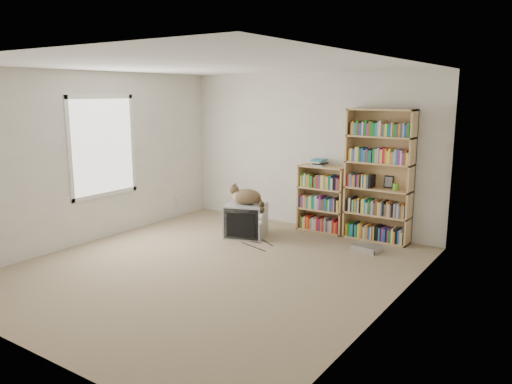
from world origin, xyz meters
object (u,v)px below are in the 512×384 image
Objects in this scene: cat at (249,199)px; dvd_player at (367,248)px; bookcase_tall at (379,179)px; crt_tv at (246,220)px; bookcase_short at (323,201)px.

cat reaches higher than dvd_player.
bookcase_tall is (1.68, 0.96, 0.33)m from cat.
bookcase_tall reaches higher than cat.
crt_tv is at bearing -151.62° from bookcase_tall.
cat is 1.96m from bookcase_tall.
bookcase_short is at bearing 157.31° from dvd_player.
bookcase_short is at bearing -179.87° from bookcase_tall.
cat is 0.36× the size of bookcase_tall.
bookcase_short is 2.83× the size of dvd_player.
bookcase_tall is 1.86× the size of bookcase_short.
crt_tv is at bearing -161.19° from dvd_player.
bookcase_tall is at bearing 106.43° from dvd_player.
dvd_player is (1.00, -0.60, -0.45)m from bookcase_short.
crt_tv is 1.88m from dvd_player.
crt_tv is 0.37× the size of bookcase_tall.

